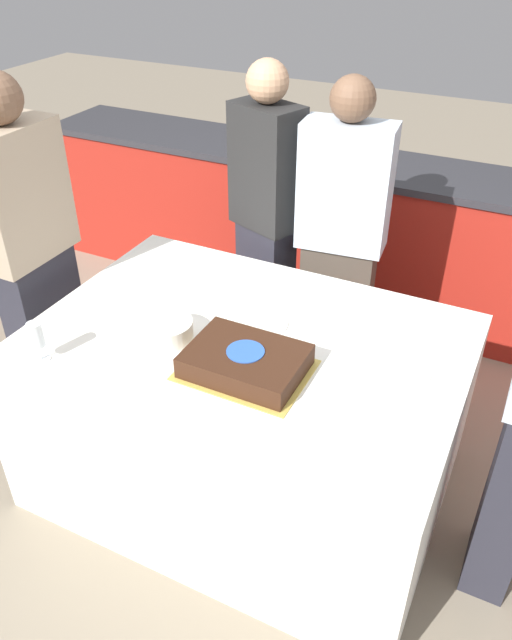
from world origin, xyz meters
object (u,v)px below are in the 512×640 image
object	(u,v)px
plate_stack	(167,330)
wine_glass	(36,336)
person_cutting_cake	(340,245)
person_standing_back	(266,225)
cake	(246,361)
person_seated_left	(33,261)

from	to	relation	value
plate_stack	wine_glass	world-z (taller)	wine_glass
person_cutting_cake	person_standing_back	xyz separation A→B (m)	(-0.39, 0.00, 0.03)
person_cutting_cake	cake	bearing A→B (deg)	83.70
person_seated_left	person_standing_back	distance (m)	1.10
cake	person_seated_left	distance (m)	1.15
person_seated_left	plate_stack	bearing A→B (deg)	-99.44
person_standing_back	person_seated_left	bearing A→B (deg)	67.58
plate_stack	person_seated_left	xyz separation A→B (m)	(-0.78, 0.13, 0.05)
cake	person_seated_left	world-z (taller)	person_seated_left
person_seated_left	person_cutting_cake	bearing A→B (deg)	-54.58
cake	person_cutting_cake	xyz separation A→B (m)	(0.00, 0.98, 0.00)
plate_stack	person_cutting_cake	world-z (taller)	person_cutting_cake
person_cutting_cake	person_standing_back	distance (m)	0.39
plate_stack	person_standing_back	world-z (taller)	person_standing_back
cake	person_cutting_cake	size ratio (longest dim) A/B	0.28
plate_stack	person_cutting_cake	bearing A→B (deg)	68.95
cake	person_cutting_cake	bearing A→B (deg)	90.00
wine_glass	person_cutting_cake	size ratio (longest dim) A/B	0.10
plate_stack	person_cutting_cake	size ratio (longest dim) A/B	0.13
wine_glass	person_standing_back	distance (m)	1.30
wine_glass	cake	bearing A→B (deg)	21.39
plate_stack	person_seated_left	world-z (taller)	person_seated_left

